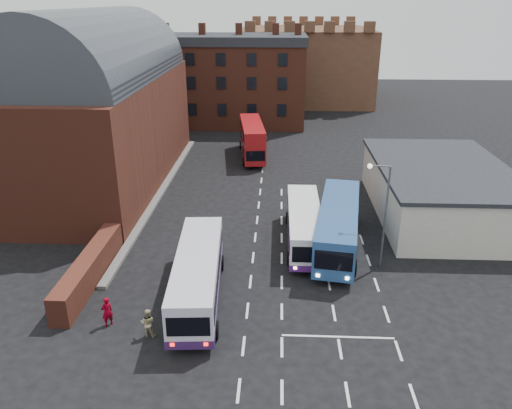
{
  "coord_description": "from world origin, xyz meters",
  "views": [
    {
      "loc": [
        1.64,
        -25.12,
        16.76
      ],
      "look_at": [
        0.0,
        10.0,
        2.2
      ],
      "focal_mm": 35.0,
      "sensor_mm": 36.0,
      "label": 1
    }
  ],
  "objects_px": {
    "bus_white_inbound": "(304,223)",
    "bus_blue": "(338,224)",
    "pedestrian_red": "(107,311)",
    "pedestrian_beige": "(148,323)",
    "street_lamp": "(382,207)",
    "bus_white_outbound": "(198,273)",
    "bus_red_double": "(252,139)"
  },
  "relations": [
    {
      "from": "pedestrian_red",
      "to": "pedestrian_beige",
      "type": "distance_m",
      "value": 2.61
    },
    {
      "from": "pedestrian_red",
      "to": "street_lamp",
      "type": "bearing_deg",
      "value": 160.55
    },
    {
      "from": "street_lamp",
      "to": "bus_white_inbound",
      "type": "bearing_deg",
      "value": 144.93
    },
    {
      "from": "pedestrian_beige",
      "to": "bus_blue",
      "type": "bearing_deg",
      "value": -129.55
    },
    {
      "from": "bus_white_outbound",
      "to": "pedestrian_beige",
      "type": "distance_m",
      "value": 4.38
    },
    {
      "from": "bus_white_inbound",
      "to": "pedestrian_red",
      "type": "distance_m",
      "value": 15.4
    },
    {
      "from": "bus_white_outbound",
      "to": "bus_blue",
      "type": "xyz_separation_m",
      "value": [
        9.01,
        7.11,
        0.13
      ]
    },
    {
      "from": "bus_white_outbound",
      "to": "bus_white_inbound",
      "type": "height_order",
      "value": "bus_white_outbound"
    },
    {
      "from": "bus_blue",
      "to": "pedestrian_beige",
      "type": "relative_size",
      "value": 7.28
    },
    {
      "from": "bus_blue",
      "to": "bus_red_double",
      "type": "bearing_deg",
      "value": -62.66
    },
    {
      "from": "bus_red_double",
      "to": "pedestrian_beige",
      "type": "relative_size",
      "value": 6.19
    },
    {
      "from": "bus_white_inbound",
      "to": "bus_red_double",
      "type": "height_order",
      "value": "bus_red_double"
    },
    {
      "from": "bus_white_inbound",
      "to": "pedestrian_beige",
      "type": "relative_size",
      "value": 6.17
    },
    {
      "from": "bus_blue",
      "to": "street_lamp",
      "type": "bearing_deg",
      "value": 138.78
    },
    {
      "from": "street_lamp",
      "to": "pedestrian_beige",
      "type": "xyz_separation_m",
      "value": [
        -13.48,
        -8.03,
        -3.55
      ]
    },
    {
      "from": "street_lamp",
      "to": "pedestrian_red",
      "type": "height_order",
      "value": "street_lamp"
    },
    {
      "from": "bus_blue",
      "to": "pedestrian_beige",
      "type": "distance_m",
      "value": 15.57
    },
    {
      "from": "street_lamp",
      "to": "pedestrian_beige",
      "type": "distance_m",
      "value": 16.09
    },
    {
      "from": "street_lamp",
      "to": "pedestrian_red",
      "type": "relative_size",
      "value": 4.12
    },
    {
      "from": "bus_white_inbound",
      "to": "street_lamp",
      "type": "distance_m",
      "value": 6.41
    },
    {
      "from": "bus_blue",
      "to": "bus_white_inbound",
      "type": "bearing_deg",
      "value": -3.38
    },
    {
      "from": "street_lamp",
      "to": "bus_white_outbound",
      "type": "bearing_deg",
      "value": -159.25
    },
    {
      "from": "bus_blue",
      "to": "bus_red_double",
      "type": "xyz_separation_m",
      "value": [
        -7.35,
        21.97,
        0.23
      ]
    },
    {
      "from": "bus_white_inbound",
      "to": "pedestrian_beige",
      "type": "height_order",
      "value": "bus_white_inbound"
    },
    {
      "from": "bus_white_inbound",
      "to": "bus_red_double",
      "type": "xyz_separation_m",
      "value": [
        -4.96,
        21.45,
        0.48
      ]
    },
    {
      "from": "bus_white_outbound",
      "to": "pedestrian_red",
      "type": "bearing_deg",
      "value": -151.69
    },
    {
      "from": "bus_white_inbound",
      "to": "bus_white_outbound",
      "type": "bearing_deg",
      "value": 48.91
    },
    {
      "from": "bus_red_double",
      "to": "street_lamp",
      "type": "height_order",
      "value": "street_lamp"
    },
    {
      "from": "bus_white_inbound",
      "to": "bus_blue",
      "type": "distance_m",
      "value": 2.45
    },
    {
      "from": "bus_red_double",
      "to": "pedestrian_red",
      "type": "bearing_deg",
      "value": 71.75
    },
    {
      "from": "pedestrian_red",
      "to": "bus_white_outbound",
      "type": "bearing_deg",
      "value": 168.5
    },
    {
      "from": "street_lamp",
      "to": "pedestrian_red",
      "type": "distance_m",
      "value": 17.85
    }
  ]
}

